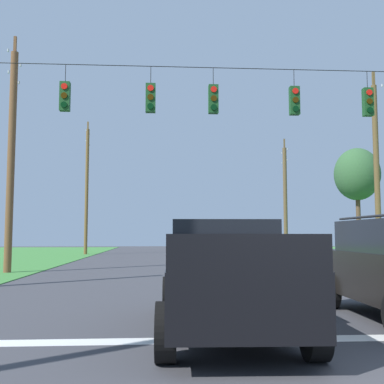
% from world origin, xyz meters
% --- Properties ---
extents(stop_bar_stripe, '(13.69, 0.45, 0.01)m').
position_xyz_m(stop_bar_stripe, '(0.00, 2.38, 0.00)').
color(stop_bar_stripe, white).
rests_on(stop_bar_stripe, ground).
extents(lane_dash_0, '(2.50, 0.15, 0.01)m').
position_xyz_m(lane_dash_0, '(0.00, 8.38, 0.00)').
color(lane_dash_0, white).
rests_on(lane_dash_0, ground).
extents(lane_dash_1, '(2.50, 0.15, 0.01)m').
position_xyz_m(lane_dash_1, '(0.00, 15.17, 0.00)').
color(lane_dash_1, white).
rests_on(lane_dash_1, ground).
extents(lane_dash_2, '(2.50, 0.15, 0.01)m').
position_xyz_m(lane_dash_2, '(0.00, 23.82, 0.00)').
color(lane_dash_2, white).
rests_on(lane_dash_2, ground).
extents(overhead_signal_span, '(16.37, 0.31, 7.85)m').
position_xyz_m(overhead_signal_span, '(-0.21, 9.76, 4.42)').
color(overhead_signal_span, brown).
rests_on(overhead_signal_span, ground).
extents(pickup_truck, '(2.41, 5.46, 1.95)m').
position_xyz_m(pickup_truck, '(-0.70, 3.00, 0.97)').
color(pickup_truck, black).
rests_on(pickup_truck, ground).
extents(distant_car_crossing_white, '(4.32, 2.06, 1.52)m').
position_xyz_m(distant_car_crossing_white, '(4.50, 27.56, 0.79)').
color(distant_car_crossing_white, silver).
rests_on(distant_car_crossing_white, ground).
extents(distant_car_oncoming, '(4.40, 2.22, 1.52)m').
position_xyz_m(distant_car_oncoming, '(2.53, 19.21, 0.79)').
color(distant_car_oncoming, navy).
rests_on(distant_car_oncoming, ground).
extents(utility_pole_mid_right, '(0.27, 1.82, 9.70)m').
position_xyz_m(utility_pole_mid_right, '(8.61, 16.70, 4.71)').
color(utility_pole_mid_right, brown).
rests_on(utility_pole_mid_right, ground).
extents(utility_pole_far_right, '(0.33, 1.98, 9.87)m').
position_xyz_m(utility_pole_far_right, '(8.70, 33.97, 4.78)').
color(utility_pole_far_right, brown).
rests_on(utility_pole_far_right, ground).
extents(utility_pole_mid_left, '(0.33, 1.89, 10.65)m').
position_xyz_m(utility_pole_mid_left, '(-8.52, 15.82, 5.19)').
color(utility_pole_mid_left, brown).
rests_on(utility_pole_mid_left, ground).
extents(utility_pole_far_left, '(0.28, 1.91, 11.15)m').
position_xyz_m(utility_pole_far_left, '(-8.08, 34.16, 5.59)').
color(utility_pole_far_left, brown).
rests_on(utility_pole_far_left, ground).
extents(tree_roadside_right, '(2.82, 2.82, 7.07)m').
position_xyz_m(tree_roadside_right, '(10.39, 23.13, 5.39)').
color(tree_roadside_right, brown).
rests_on(tree_roadside_right, ground).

